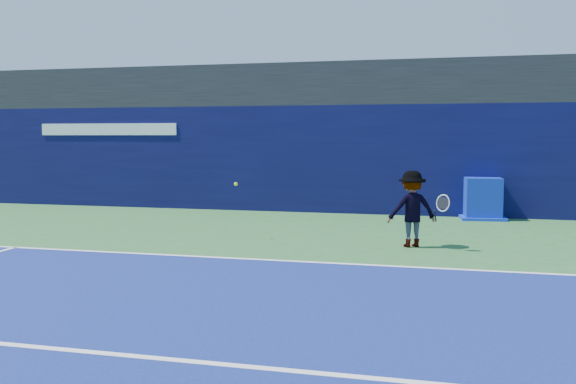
{
  "coord_description": "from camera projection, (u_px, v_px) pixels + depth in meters",
  "views": [
    {
      "loc": [
        3.11,
        -7.52,
        2.15
      ],
      "look_at": [
        -0.13,
        5.2,
        1.0
      ],
      "focal_mm": 40.0,
      "sensor_mm": 36.0,
      "label": 1
    }
  ],
  "objects": [
    {
      "name": "ground",
      "position": [
        198.0,
        304.0,
        8.21
      ],
      "size": [
        80.0,
        80.0,
        0.0
      ],
      "primitive_type": "plane",
      "color": "#2C632F",
      "rests_on": "ground"
    },
    {
      "name": "baseline",
      "position": [
        264.0,
        260.0,
        11.11
      ],
      "size": [
        24.0,
        0.1,
        0.01
      ],
      "primitive_type": "cube",
      "color": "white",
      "rests_on": "ground"
    },
    {
      "name": "service_line",
      "position": [
        120.0,
        355.0,
        6.28
      ],
      "size": [
        24.0,
        0.1,
        0.01
      ],
      "primitive_type": "cube",
      "color": "white",
      "rests_on": "ground"
    },
    {
      "name": "stadium_band",
      "position": [
        345.0,
        87.0,
        19.0
      ],
      "size": [
        36.0,
        3.0,
        1.2
      ],
      "primitive_type": "cube",
      "color": "black",
      "rests_on": "back_wall_assembly"
    },
    {
      "name": "back_wall_assembly",
      "position": [
        339.0,
        159.0,
        18.22
      ],
      "size": [
        36.0,
        1.03,
        3.0
      ],
      "color": "#090A36",
      "rests_on": "ground"
    },
    {
      "name": "equipment_cart",
      "position": [
        482.0,
        200.0,
        16.65
      ],
      "size": [
        1.23,
        1.23,
        1.08
      ],
      "color": "#0B23A6",
      "rests_on": "ground"
    },
    {
      "name": "tennis_player",
      "position": [
        412.0,
        209.0,
        12.41
      ],
      "size": [
        1.27,
        0.88,
        1.48
      ],
      "color": "white",
      "rests_on": "ground"
    },
    {
      "name": "tennis_ball",
      "position": [
        236.0,
        184.0,
        13.4
      ],
      "size": [
        0.08,
        0.08,
        0.08
      ],
      "color": "#ACD017",
      "rests_on": "ground"
    }
  ]
}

